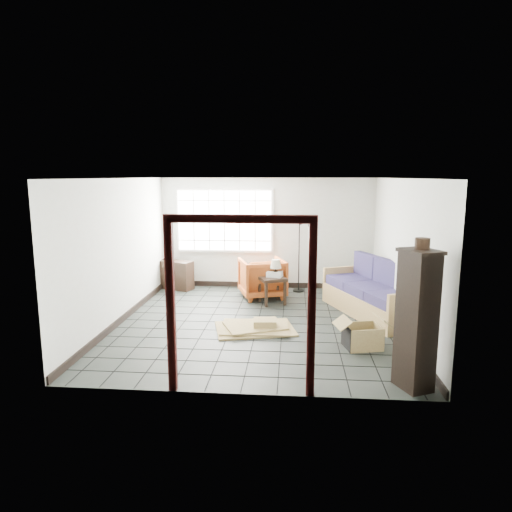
# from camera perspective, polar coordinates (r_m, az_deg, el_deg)

# --- Properties ---
(ground) EXTENTS (5.50, 5.50, 0.00)m
(ground) POSITION_cam_1_polar(r_m,az_deg,el_deg) (8.39, 0.22, -8.37)
(ground) COLOR black
(ground) RESTS_ON ground
(room_shell) EXTENTS (5.02, 5.52, 2.61)m
(room_shell) POSITION_cam_1_polar(r_m,az_deg,el_deg) (8.05, 0.24, 3.12)
(room_shell) COLOR beige
(room_shell) RESTS_ON ground
(window_panel) EXTENTS (2.32, 0.08, 1.52)m
(window_panel) POSITION_cam_1_polar(r_m,az_deg,el_deg) (10.81, -3.96, 4.43)
(window_panel) COLOR silver
(window_panel) RESTS_ON ground
(doorway_trim) EXTENTS (1.80, 0.08, 2.20)m
(doorway_trim) POSITION_cam_1_polar(r_m,az_deg,el_deg) (5.42, -2.01, -3.46)
(doorway_trim) COLOR black
(doorway_trim) RESTS_ON ground
(futon_sofa) EXTENTS (1.77, 2.56, 1.06)m
(futon_sofa) POSITION_cam_1_polar(r_m,az_deg,el_deg) (9.09, 14.72, -4.73)
(futon_sofa) COLOR olive
(futon_sofa) RESTS_ON ground
(armchair) EXTENTS (1.14, 1.10, 0.95)m
(armchair) POSITION_cam_1_polar(r_m,az_deg,el_deg) (10.02, 0.77, -2.51)
(armchair) COLOR #963415
(armchair) RESTS_ON ground
(side_table) EXTENTS (0.68, 0.68, 0.57)m
(side_table) POSITION_cam_1_polar(r_m,az_deg,el_deg) (9.51, 2.03, -3.25)
(side_table) COLOR black
(side_table) RESTS_ON ground
(table_lamp) EXTENTS (0.29, 0.29, 0.36)m
(table_lamp) POSITION_cam_1_polar(r_m,az_deg,el_deg) (9.49, 2.48, -1.11)
(table_lamp) COLOR black
(table_lamp) RESTS_ON side_table
(projector) EXTENTS (0.35, 0.30, 0.11)m
(projector) POSITION_cam_1_polar(r_m,az_deg,el_deg) (9.53, 2.33, -2.27)
(projector) COLOR silver
(projector) RESTS_ON side_table
(floor_lamp) EXTENTS (0.52, 0.34, 1.69)m
(floor_lamp) POSITION_cam_1_polar(r_m,az_deg,el_deg) (10.48, 6.08, 0.37)
(floor_lamp) COLOR black
(floor_lamp) RESTS_ON ground
(console_shelf) EXTENTS (0.93, 0.63, 0.67)m
(console_shelf) POSITION_cam_1_polar(r_m,az_deg,el_deg) (10.95, -10.08, -2.33)
(console_shelf) COLOR black
(console_shelf) RESTS_ON ground
(tall_shelf) EXTENTS (0.54, 0.59, 1.77)m
(tall_shelf) POSITION_cam_1_polar(r_m,az_deg,el_deg) (6.00, 19.42, -7.46)
(tall_shelf) COLOR black
(tall_shelf) RESTS_ON ground
(pot) EXTENTS (0.21, 0.21, 0.13)m
(pot) POSITION_cam_1_polar(r_m,az_deg,el_deg) (5.84, 20.08, 1.47)
(pot) COLOR black
(pot) RESTS_ON tall_shelf
(open_box) EXTENTS (0.94, 0.61, 0.49)m
(open_box) POSITION_cam_1_polar(r_m,az_deg,el_deg) (7.38, 13.16, -9.76)
(open_box) COLOR olive
(open_box) RESTS_ON ground
(cardboard_pile) EXTENTS (1.52, 1.23, 0.19)m
(cardboard_pile) POSITION_cam_1_polar(r_m,az_deg,el_deg) (8.03, 0.04, -8.84)
(cardboard_pile) COLOR olive
(cardboard_pile) RESTS_ON ground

